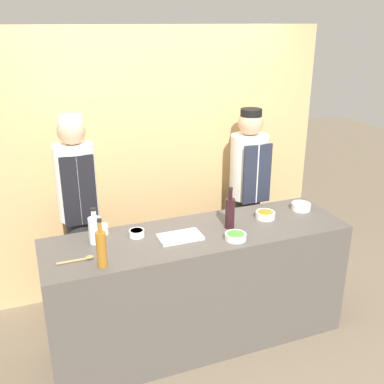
{
  "coord_description": "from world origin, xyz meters",
  "views": [
    {
      "loc": [
        -1.14,
        -2.79,
        2.43
      ],
      "look_at": [
        0.0,
        0.13,
        1.23
      ],
      "focal_mm": 42.0,
      "sensor_mm": 36.0,
      "label": 1
    }
  ],
  "objects_px": {
    "sauce_bowl_orange": "(265,215)",
    "sauce_bowl_green": "(236,236)",
    "wooden_spoon": "(80,259)",
    "bottle_amber": "(101,248)",
    "bottle_wine": "(230,212)",
    "cup_cream": "(103,229)",
    "bottle_clear": "(95,229)",
    "chef_left": "(79,211)",
    "cutting_board": "(180,237)",
    "sauce_bowl_yellow": "(301,206)",
    "chef_right": "(248,191)",
    "sauce_bowl_purple": "(137,233)"
  },
  "relations": [
    {
      "from": "bottle_amber",
      "to": "wooden_spoon",
      "type": "relative_size",
      "value": 1.39
    },
    {
      "from": "sauce_bowl_purple",
      "to": "cup_cream",
      "type": "distance_m",
      "value": 0.26
    },
    {
      "from": "sauce_bowl_yellow",
      "to": "bottle_amber",
      "type": "bearing_deg",
      "value": -169.4
    },
    {
      "from": "sauce_bowl_green",
      "to": "wooden_spoon",
      "type": "bearing_deg",
      "value": 175.18
    },
    {
      "from": "wooden_spoon",
      "to": "bottle_wine",
      "type": "bearing_deg",
      "value": 5.05
    },
    {
      "from": "bottle_wine",
      "to": "bottle_amber",
      "type": "bearing_deg",
      "value": -167.63
    },
    {
      "from": "sauce_bowl_orange",
      "to": "sauce_bowl_yellow",
      "type": "height_order",
      "value": "sauce_bowl_yellow"
    },
    {
      "from": "bottle_clear",
      "to": "chef_left",
      "type": "height_order",
      "value": "chef_left"
    },
    {
      "from": "sauce_bowl_yellow",
      "to": "cutting_board",
      "type": "distance_m",
      "value": 1.13
    },
    {
      "from": "bottle_clear",
      "to": "cup_cream",
      "type": "bearing_deg",
      "value": 57.82
    },
    {
      "from": "sauce_bowl_orange",
      "to": "bottle_clear",
      "type": "relative_size",
      "value": 0.58
    },
    {
      "from": "sauce_bowl_orange",
      "to": "bottle_clear",
      "type": "distance_m",
      "value": 1.34
    },
    {
      "from": "chef_left",
      "to": "bottle_wine",
      "type": "bearing_deg",
      "value": -33.7
    },
    {
      "from": "chef_left",
      "to": "cup_cream",
      "type": "bearing_deg",
      "value": -76.02
    },
    {
      "from": "sauce_bowl_green",
      "to": "chef_right",
      "type": "distance_m",
      "value": 1.05
    },
    {
      "from": "bottle_wine",
      "to": "bottle_clear",
      "type": "height_order",
      "value": "bottle_wine"
    },
    {
      "from": "bottle_clear",
      "to": "sauce_bowl_purple",
      "type": "bearing_deg",
      "value": -2.13
    },
    {
      "from": "cutting_board",
      "to": "bottle_clear",
      "type": "bearing_deg",
      "value": 165.24
    },
    {
      "from": "bottle_amber",
      "to": "cup_cream",
      "type": "bearing_deg",
      "value": 78.97
    },
    {
      "from": "sauce_bowl_orange",
      "to": "sauce_bowl_green",
      "type": "relative_size",
      "value": 0.99
    },
    {
      "from": "chef_right",
      "to": "wooden_spoon",
      "type": "bearing_deg",
      "value": -154.53
    },
    {
      "from": "sauce_bowl_orange",
      "to": "wooden_spoon",
      "type": "height_order",
      "value": "sauce_bowl_orange"
    },
    {
      "from": "sauce_bowl_purple",
      "to": "bottle_wine",
      "type": "bearing_deg",
      "value": -9.22
    },
    {
      "from": "chef_right",
      "to": "sauce_bowl_yellow",
      "type": "bearing_deg",
      "value": -72.4
    },
    {
      "from": "chef_left",
      "to": "chef_right",
      "type": "relative_size",
      "value": 1.03
    },
    {
      "from": "cutting_board",
      "to": "bottle_amber",
      "type": "distance_m",
      "value": 0.64
    },
    {
      "from": "wooden_spoon",
      "to": "chef_right",
      "type": "bearing_deg",
      "value": 25.47
    },
    {
      "from": "bottle_amber",
      "to": "chef_left",
      "type": "relative_size",
      "value": 0.19
    },
    {
      "from": "sauce_bowl_yellow",
      "to": "cup_cream",
      "type": "bearing_deg",
      "value": 175.04
    },
    {
      "from": "sauce_bowl_green",
      "to": "chef_left",
      "type": "height_order",
      "value": "chef_left"
    },
    {
      "from": "bottle_amber",
      "to": "bottle_clear",
      "type": "bearing_deg",
      "value": 87.24
    },
    {
      "from": "bottle_wine",
      "to": "sauce_bowl_purple",
      "type": "bearing_deg",
      "value": 170.78
    },
    {
      "from": "sauce_bowl_purple",
      "to": "cutting_board",
      "type": "xyz_separation_m",
      "value": [
        0.29,
        -0.14,
        -0.02
      ]
    },
    {
      "from": "bottle_clear",
      "to": "wooden_spoon",
      "type": "height_order",
      "value": "bottle_clear"
    },
    {
      "from": "sauce_bowl_orange",
      "to": "cutting_board",
      "type": "relative_size",
      "value": 0.49
    },
    {
      "from": "sauce_bowl_purple",
      "to": "cutting_board",
      "type": "relative_size",
      "value": 0.36
    },
    {
      "from": "cutting_board",
      "to": "cup_cream",
      "type": "bearing_deg",
      "value": 152.04
    },
    {
      "from": "chef_left",
      "to": "chef_right",
      "type": "distance_m",
      "value": 1.56
    },
    {
      "from": "bottle_amber",
      "to": "sauce_bowl_green",
      "type": "bearing_deg",
      "value": 1.75
    },
    {
      "from": "sauce_bowl_orange",
      "to": "bottle_amber",
      "type": "xyz_separation_m",
      "value": [
        -1.36,
        -0.28,
        0.1
      ]
    },
    {
      "from": "sauce_bowl_purple",
      "to": "sauce_bowl_yellow",
      "type": "height_order",
      "value": "sauce_bowl_yellow"
    },
    {
      "from": "cutting_board",
      "to": "bottle_wine",
      "type": "height_order",
      "value": "bottle_wine"
    },
    {
      "from": "sauce_bowl_yellow",
      "to": "cutting_board",
      "type": "xyz_separation_m",
      "value": [
        -1.12,
        -0.13,
        -0.02
      ]
    },
    {
      "from": "sauce_bowl_green",
      "to": "wooden_spoon",
      "type": "xyz_separation_m",
      "value": [
        -1.09,
        0.09,
        -0.01
      ]
    },
    {
      "from": "cup_cream",
      "to": "chef_left",
      "type": "bearing_deg",
      "value": 103.98
    },
    {
      "from": "sauce_bowl_orange",
      "to": "sauce_bowl_green",
      "type": "height_order",
      "value": "sauce_bowl_orange"
    },
    {
      "from": "bottle_wine",
      "to": "bottle_clear",
      "type": "xyz_separation_m",
      "value": [
        -1.0,
        0.12,
        -0.02
      ]
    },
    {
      "from": "cutting_board",
      "to": "wooden_spoon",
      "type": "xyz_separation_m",
      "value": [
        -0.73,
        -0.07,
        0.0
      ]
    },
    {
      "from": "cutting_board",
      "to": "bottle_wine",
      "type": "relative_size",
      "value": 0.96
    },
    {
      "from": "bottle_wine",
      "to": "cup_cream",
      "type": "distance_m",
      "value": 0.96
    }
  ]
}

